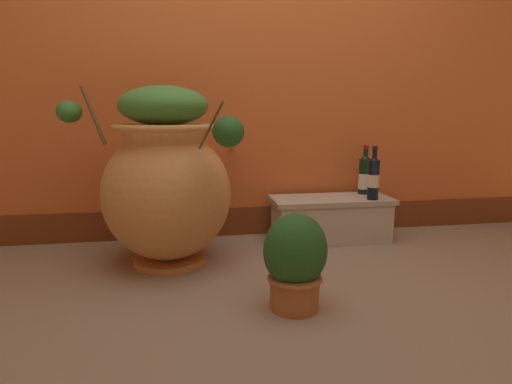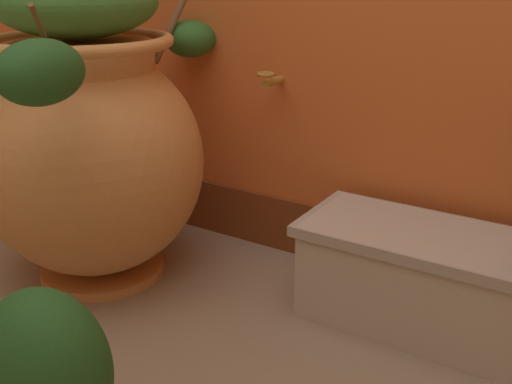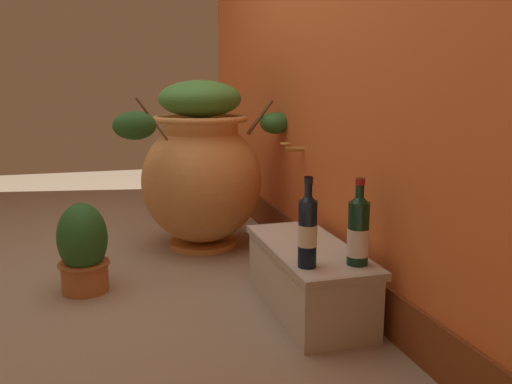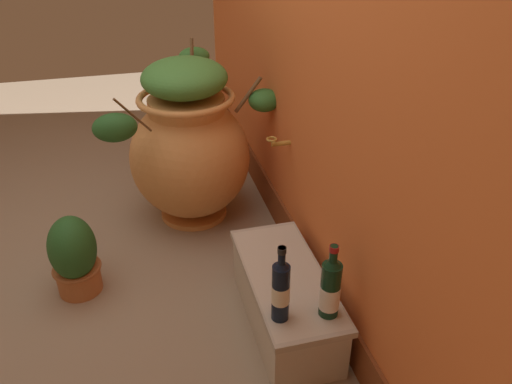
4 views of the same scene
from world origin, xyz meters
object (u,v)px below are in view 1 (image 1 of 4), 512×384
object	(u,v)px
wine_bottle_left	(374,177)
potted_shrub	(295,262)
terracotta_urn	(167,180)
wine_bottle_middle	(365,174)

from	to	relation	value
wine_bottle_left	potted_shrub	world-z (taller)	wine_bottle_left
terracotta_urn	wine_bottle_middle	distance (m)	1.33
wine_bottle_middle	potted_shrub	world-z (taller)	wine_bottle_middle
terracotta_urn	potted_shrub	bearing A→B (deg)	-49.92
wine_bottle_middle	potted_shrub	bearing A→B (deg)	-126.38
wine_bottle_left	potted_shrub	xyz separation A→B (m)	(-0.71, -0.81, -0.22)
wine_bottle_left	wine_bottle_middle	world-z (taller)	wine_bottle_left
terracotta_urn	potted_shrub	world-z (taller)	terracotta_urn
wine_bottle_middle	potted_shrub	xyz separation A→B (m)	(-0.74, -1.00, -0.21)
potted_shrub	wine_bottle_left	bearing A→B (deg)	48.73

